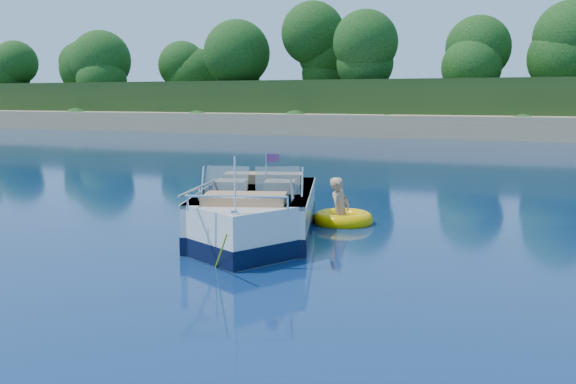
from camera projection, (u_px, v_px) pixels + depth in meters
name	position (u px, v px, depth m)	size (l,w,h in m)	color
ground	(239.00, 288.00, 9.13)	(160.00, 160.00, 0.00)	#091B45
shoreline	(528.00, 114.00, 66.74)	(170.00, 59.00, 6.00)	#988058
treeline	(511.00, 57.00, 45.44)	(150.00, 7.12, 8.19)	#302110
motorboat	(255.00, 218.00, 12.38)	(3.38, 5.82, 2.02)	white
tow_tube	(343.00, 219.00, 13.82)	(1.49, 1.49, 0.34)	#FCB800
boy	(341.00, 224.00, 13.75)	(0.57, 0.37, 1.57)	tan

